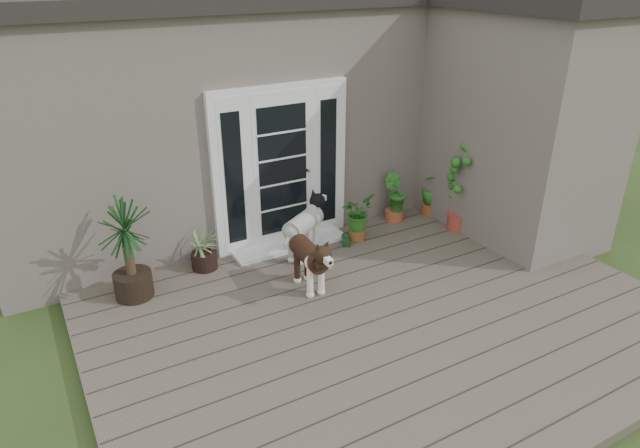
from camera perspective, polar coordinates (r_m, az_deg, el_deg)
deck at (r=6.30m, az=6.95°, el=-9.70°), size 6.20×4.60×0.12m
house_main at (r=9.16m, az=-8.58°, el=11.79°), size 7.40×4.00×3.10m
house_wing at (r=8.25m, az=19.62°, el=9.11°), size 1.60×2.40×3.10m
roof_wing at (r=7.99m, az=21.43°, el=20.49°), size 1.80×2.60×0.20m
door_unit at (r=7.37m, az=-3.95°, el=5.79°), size 1.90×0.14×2.15m
door_step at (r=7.63m, az=-3.06°, el=-2.10°), size 1.60×0.40×0.05m
brindle_dog at (r=6.53m, az=-1.13°, el=-4.01°), size 0.39×0.82×0.67m
white_dog at (r=7.22m, az=-1.69°, el=-0.85°), size 0.90×0.75×0.70m
spider_plant at (r=7.12m, az=-11.80°, el=-2.40°), size 0.67×0.67×0.57m
yucca at (r=6.61m, az=-18.97°, el=-2.56°), size 0.99×0.99×1.19m
herb_a at (r=7.71m, az=3.81°, el=0.39°), size 0.63×0.63×0.58m
herb_b at (r=8.36m, az=7.60°, el=2.02°), size 0.49×0.49×0.51m
herb_c at (r=8.68m, az=11.29°, el=2.88°), size 0.53×0.53×0.58m
sapling at (r=8.04m, az=14.42°, el=4.97°), size 0.50×0.50×1.69m
clog_left at (r=7.43m, az=-0.86°, el=-2.62°), size 0.19×0.35×0.10m
clog_right at (r=7.70m, az=2.69°, el=-1.62°), size 0.27×0.34×0.09m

